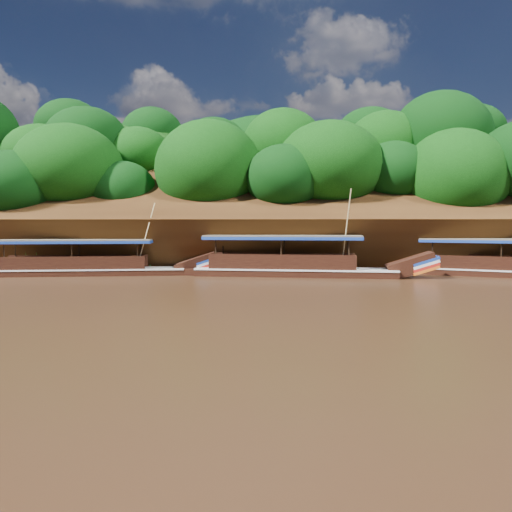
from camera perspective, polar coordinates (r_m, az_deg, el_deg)
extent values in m
plane|color=black|center=(25.88, 9.00, -3.87)|extent=(160.00, 160.00, 0.00)
cube|color=black|center=(41.60, 6.29, 3.69)|extent=(120.00, 16.12, 13.64)
cube|color=black|center=(51.68, 5.41, -0.26)|extent=(120.00, 24.00, 12.00)
ellipsoid|color=#0B4510|center=(40.57, -2.09, 3.72)|extent=(18.00, 8.00, 6.40)
ellipsoid|color=#0B4510|center=(48.95, 5.69, 10.33)|extent=(24.00, 11.00, 8.40)
cube|color=#4F4638|center=(36.17, 26.31, 1.69)|extent=(10.11, 6.63, 0.12)
cube|color=navy|center=(36.18, 26.31, 1.50)|extent=(10.11, 6.63, 0.18)
cube|color=black|center=(32.94, 4.49, -2.30)|extent=(13.26, 3.91, 0.98)
cube|color=silver|center=(32.90, 4.49, -1.48)|extent=(13.27, 3.98, 0.11)
cube|color=black|center=(33.18, 17.27, -1.07)|extent=(3.29, 2.15, 1.84)
cube|color=navy|center=(33.29, 18.67, -0.52)|extent=(1.82, 2.04, 0.67)
cube|color=#B51D14|center=(33.32, 18.66, -1.16)|extent=(1.82, 2.04, 0.67)
cube|color=#4F4638|center=(32.86, 3.09, 2.28)|extent=(10.49, 3.94, 0.13)
cube|color=navy|center=(32.86, 3.09, 2.05)|extent=(10.49, 3.94, 0.20)
cylinder|color=tan|center=(32.06, 10.27, 3.01)|extent=(0.54, 0.82, 5.11)
cube|color=black|center=(35.30, -18.63, -2.08)|extent=(12.98, 3.90, 0.87)
cube|color=silver|center=(35.27, -18.64, -1.41)|extent=(12.99, 3.96, 0.10)
cube|color=black|center=(34.42, -6.85, -0.93)|extent=(3.20, 2.01, 1.72)
cube|color=navy|center=(34.40, -5.52, -0.44)|extent=(1.79, 1.87, 0.64)
cube|color=#B51D14|center=(34.42, -5.52, -0.99)|extent=(1.79, 1.87, 0.64)
cube|color=#4F4638|center=(35.35, -19.97, 1.70)|extent=(10.27, 3.83, 0.12)
cube|color=navy|center=(35.35, -19.97, 1.51)|extent=(10.27, 3.83, 0.17)
cylinder|color=tan|center=(34.33, -12.44, 2.43)|extent=(0.95, 1.52, 4.30)
cone|color=#1F6D1B|center=(38.87, -24.54, -0.47)|extent=(1.50, 1.50, 1.70)
cone|color=#1F6D1B|center=(36.70, -12.30, -0.49)|extent=(1.50, 1.50, 1.66)
cone|color=#1F6D1B|center=(35.19, -2.35, -0.76)|extent=(1.50, 1.50, 1.43)
cone|color=#1F6D1B|center=(35.34, 9.87, -0.70)|extent=(1.50, 1.50, 1.54)
cone|color=#1F6D1B|center=(37.19, 18.39, -0.13)|extent=(1.50, 1.50, 2.17)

